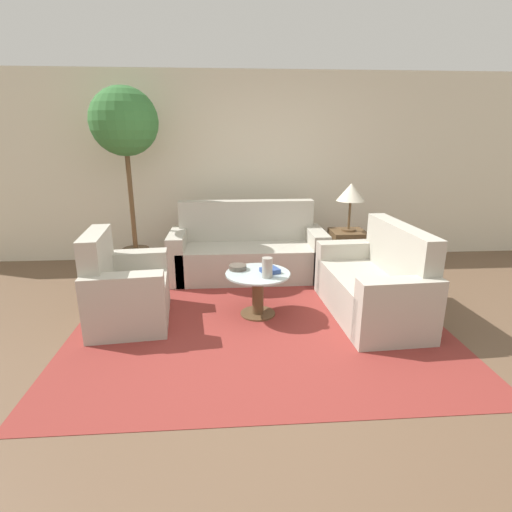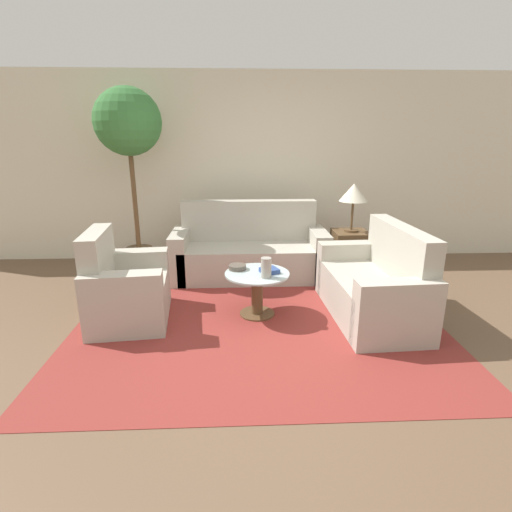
{
  "view_description": "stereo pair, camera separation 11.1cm",
  "coord_description": "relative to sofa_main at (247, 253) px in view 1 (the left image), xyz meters",
  "views": [
    {
      "loc": [
        -0.41,
        -3.09,
        1.77
      ],
      "look_at": [
        -0.12,
        0.88,
        0.55
      ],
      "focal_mm": 28.0,
      "sensor_mm": 36.0,
      "label": 1
    },
    {
      "loc": [
        -0.3,
        -3.09,
        1.77
      ],
      "look_at": [
        -0.12,
        0.88,
        0.55
      ],
      "focal_mm": 28.0,
      "sensor_mm": 36.0,
      "label": 2
    }
  ],
  "objects": [
    {
      "name": "bowl",
      "position": [
        -0.15,
        -1.1,
        0.17
      ],
      "size": [
        0.18,
        0.18,
        0.05
      ],
      "color": "brown",
      "rests_on": "coffee_table"
    },
    {
      "name": "sofa_main",
      "position": [
        0.0,
        0.0,
        0.0
      ],
      "size": [
        1.95,
        0.77,
        0.94
      ],
      "color": "#B2AD9E",
      "rests_on": "ground_plane"
    },
    {
      "name": "coffee_table",
      "position": [
        0.04,
        -1.21,
        -0.01
      ],
      "size": [
        0.65,
        0.65,
        0.45
      ],
      "color": "brown",
      "rests_on": "ground_plane"
    },
    {
      "name": "loveseat",
      "position": [
        1.24,
        -1.29,
        -0.0
      ],
      "size": [
        0.8,
        1.47,
        0.93
      ],
      "rotation": [
        0.0,
        0.0,
        -1.52
      ],
      "color": "#B2AD9E",
      "rests_on": "ground_plane"
    },
    {
      "name": "potted_plant",
      "position": [
        -1.46,
        0.19,
        1.49
      ],
      "size": [
        0.81,
        0.81,
        2.32
      ],
      "color": "brown",
      "rests_on": "ground_plane"
    },
    {
      "name": "rug",
      "position": [
        0.04,
        -1.21,
        -0.3
      ],
      "size": [
        3.51,
        3.26,
        0.01
      ],
      "color": "maroon",
      "rests_on": "ground_plane"
    },
    {
      "name": "armchair",
      "position": [
        -1.27,
        -1.26,
        -0.0
      ],
      "size": [
        0.8,
        1.0,
        0.91
      ],
      "rotation": [
        0.0,
        0.0,
        1.67
      ],
      "color": "#B2AD9E",
      "rests_on": "ground_plane"
    },
    {
      "name": "wall_back",
      "position": [
        0.16,
        0.85,
        1.0
      ],
      "size": [
        10.0,
        0.06,
        2.6
      ],
      "color": "beige",
      "rests_on": "ground_plane"
    },
    {
      "name": "book_stack",
      "position": [
        0.16,
        -1.21,
        0.17
      ],
      "size": [
        0.21,
        0.21,
        0.04
      ],
      "rotation": [
        0.0,
        0.0,
        0.39
      ],
      "color": "#334C8C",
      "rests_on": "coffee_table"
    },
    {
      "name": "vase",
      "position": [
        0.12,
        -1.35,
        0.25
      ],
      "size": [
        0.1,
        0.1,
        0.2
      ],
      "color": "#9E998E",
      "rests_on": "coffee_table"
    },
    {
      "name": "ground_plane",
      "position": [
        0.16,
        -1.85,
        -0.3
      ],
      "size": [
        14.0,
        14.0,
        0.0
      ],
      "primitive_type": "plane",
      "color": "brown"
    },
    {
      "name": "table_lamp",
      "position": [
        1.28,
        -0.11,
        0.77
      ],
      "size": [
        0.35,
        0.35,
        0.6
      ],
      "color": "brown",
      "rests_on": "side_table"
    },
    {
      "name": "side_table",
      "position": [
        1.28,
        -0.11,
        -0.0
      ],
      "size": [
        0.43,
        0.43,
        0.6
      ],
      "color": "brown",
      "rests_on": "ground_plane"
    }
  ]
}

